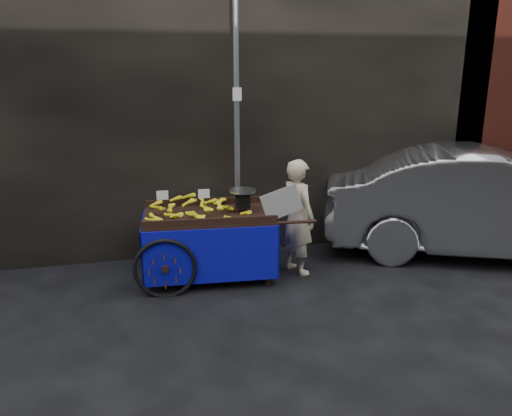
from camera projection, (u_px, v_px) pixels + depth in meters
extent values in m
plane|color=black|center=(235.00, 298.00, 6.19)|extent=(80.00, 80.00, 0.00)
cube|color=black|center=(138.00, 84.00, 7.71)|extent=(11.00, 2.00, 5.00)
cube|color=#591E14|center=(500.00, 81.00, 9.17)|extent=(3.00, 2.00, 5.00)
cylinder|color=slate|center=(237.00, 124.00, 6.93)|extent=(0.08, 0.08, 4.00)
cube|color=white|center=(237.00, 94.00, 6.77)|extent=(0.12, 0.02, 0.18)
cube|color=black|center=(208.00, 217.00, 6.62)|extent=(1.76, 1.18, 0.06)
cube|color=black|center=(206.00, 202.00, 7.07)|extent=(1.68, 0.17, 0.11)
cube|color=black|center=(211.00, 222.00, 6.13)|extent=(1.68, 0.17, 0.11)
cube|color=black|center=(268.00, 254.00, 6.45)|extent=(0.06, 0.06, 0.84)
cube|color=black|center=(258.00, 234.00, 7.25)|extent=(0.06, 0.06, 0.84)
cylinder|color=black|center=(296.00, 222.00, 6.39)|extent=(0.53, 0.08, 0.04)
cylinder|color=black|center=(283.00, 205.00, 7.19)|extent=(0.53, 0.08, 0.04)
torus|color=black|center=(165.00, 269.00, 6.13)|extent=(0.79, 0.11, 0.79)
torus|color=black|center=(166.00, 239.00, 7.20)|extent=(0.79, 0.11, 0.79)
cylinder|color=black|center=(166.00, 252.00, 6.67)|extent=(0.14, 1.18, 0.05)
cube|color=#070984|center=(212.00, 256.00, 6.21)|extent=(1.72, 0.15, 0.72)
cube|color=#070984|center=(206.00, 230.00, 7.23)|extent=(1.72, 0.15, 0.72)
cube|color=#070984|center=(144.00, 245.00, 6.59)|extent=(0.10, 1.09, 0.72)
cube|color=#070984|center=(271.00, 239.00, 6.85)|extent=(0.10, 1.09, 0.72)
cube|color=black|center=(243.00, 201.00, 6.70)|extent=(0.20, 0.16, 0.17)
cylinder|color=silver|center=(243.00, 191.00, 6.66)|extent=(0.38, 0.38, 0.03)
cube|color=white|center=(162.00, 195.00, 6.33)|extent=(0.15, 0.02, 0.12)
cube|color=white|center=(204.00, 194.00, 6.41)|extent=(0.15, 0.02, 0.12)
imported|color=beige|center=(298.00, 217.00, 6.77)|extent=(0.59, 0.69, 1.59)
cube|color=#B0AFA9|center=(282.00, 203.00, 6.42)|extent=(0.59, 0.02, 0.50)
ellipsoid|color=#1846BA|center=(266.00, 272.00, 6.67)|extent=(0.25, 0.20, 0.22)
imported|color=#B1B4B8|center=(489.00, 203.00, 7.46)|extent=(5.12, 3.42, 1.60)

